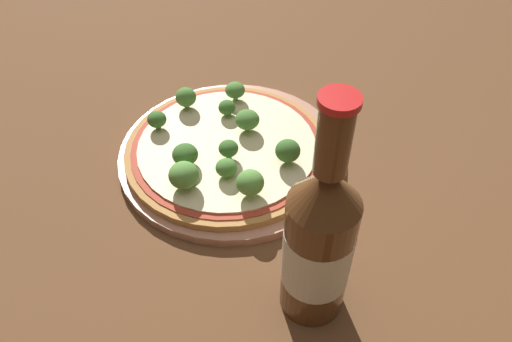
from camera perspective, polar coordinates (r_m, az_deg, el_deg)
ground_plane at (r=0.66m, az=-0.56°, el=1.70°), size 3.00×3.00×0.00m
plate at (r=0.66m, az=-2.75°, el=2.01°), size 0.30×0.30×0.01m
pizza at (r=0.65m, az=-3.31°, el=2.59°), size 0.26×0.26×0.01m
broccoli_floret_0 at (r=0.57m, az=-0.68°, el=-1.33°), size 0.03×0.03×0.03m
broccoli_floret_1 at (r=0.61m, az=-8.10°, el=1.87°), size 0.03×0.03×0.03m
broccoli_floret_2 at (r=0.70m, az=-8.02°, el=8.35°), size 0.03×0.03×0.03m
broccoli_floret_3 at (r=0.71m, az=-2.41°, el=9.21°), size 0.03×0.03×0.03m
broccoli_floret_4 at (r=0.61m, az=-3.17°, el=2.57°), size 0.02×0.02×0.03m
broccoli_floret_5 at (r=0.65m, az=-1.00°, el=5.88°), size 0.03×0.03×0.03m
broccoli_floret_6 at (r=0.61m, az=3.65°, el=2.31°), size 0.03×0.03×0.03m
broccoli_floret_7 at (r=0.59m, az=-3.43°, el=0.37°), size 0.03×0.03×0.02m
broccoli_floret_8 at (r=0.68m, az=-3.33°, el=7.25°), size 0.02×0.02×0.02m
broccoli_floret_9 at (r=0.58m, az=-8.26°, el=-0.48°), size 0.04×0.04×0.03m
broccoli_floret_10 at (r=0.67m, az=-11.26°, el=5.79°), size 0.03×0.03×0.03m
beer_bottle at (r=0.45m, az=7.17°, el=-8.15°), size 0.06×0.06×0.26m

